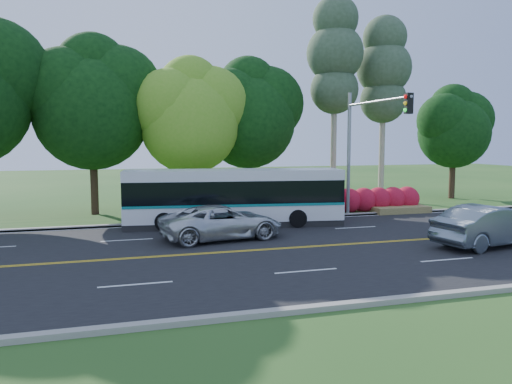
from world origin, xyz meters
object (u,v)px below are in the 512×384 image
object	(u,v)px
traffic_signal	(366,134)
sedan	(491,226)
suv	(222,222)
transit_bus	(234,198)

from	to	relation	value
traffic_signal	sedan	world-z (taller)	traffic_signal
suv	sedan	bearing A→B (deg)	-122.84
traffic_signal	sedan	xyz separation A→B (m)	(1.71, -7.41, -3.81)
sedan	transit_bus	bearing A→B (deg)	38.92
traffic_signal	transit_bus	size ratio (longest dim) A/B	0.63
transit_bus	sedan	size ratio (longest dim) A/B	2.17
traffic_signal	sedan	bearing A→B (deg)	-77.03
transit_bus	suv	xyz separation A→B (m)	(-1.34, -3.22, -0.66)
traffic_signal	suv	xyz separation A→B (m)	(-8.48, -2.83, -3.91)
traffic_signal	transit_bus	distance (m)	7.85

